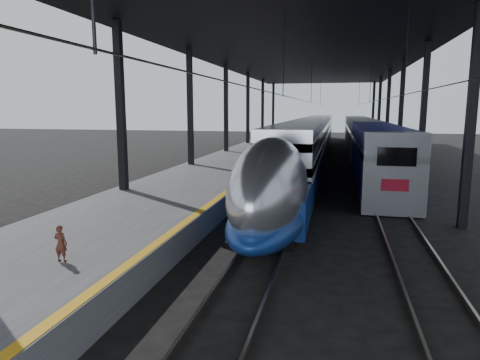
% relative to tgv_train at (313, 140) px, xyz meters
% --- Properties ---
extents(ground, '(160.00, 160.00, 0.00)m').
position_rel_tgv_train_xyz_m(ground, '(-2.00, -29.14, -1.88)').
color(ground, black).
rests_on(ground, ground).
extents(platform, '(6.00, 80.00, 1.00)m').
position_rel_tgv_train_xyz_m(platform, '(-5.50, -9.14, -1.38)').
color(platform, '#4C4C4F').
rests_on(platform, ground).
extents(yellow_strip, '(0.30, 80.00, 0.01)m').
position_rel_tgv_train_xyz_m(yellow_strip, '(-2.70, -9.14, -0.88)').
color(yellow_strip, orange).
rests_on(yellow_strip, platform).
extents(rails, '(6.52, 80.00, 0.16)m').
position_rel_tgv_train_xyz_m(rails, '(2.50, -9.14, -1.80)').
color(rails, slate).
rests_on(rails, ground).
extents(canopy, '(18.00, 75.00, 9.47)m').
position_rel_tgv_train_xyz_m(canopy, '(-0.10, -9.14, 7.24)').
color(canopy, black).
rests_on(canopy, ground).
extents(tgv_train, '(2.81, 65.20, 4.02)m').
position_rel_tgv_train_xyz_m(tgv_train, '(0.00, 0.00, 0.00)').
color(tgv_train, silver).
rests_on(tgv_train, ground).
extents(second_train, '(2.81, 56.05, 3.88)m').
position_rel_tgv_train_xyz_m(second_train, '(5.00, 4.22, 0.08)').
color(second_train, navy).
rests_on(second_train, ground).
extents(child, '(0.35, 0.23, 0.97)m').
position_rel_tgv_train_xyz_m(child, '(-4.50, -33.78, -0.39)').
color(child, '#482018').
rests_on(child, platform).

